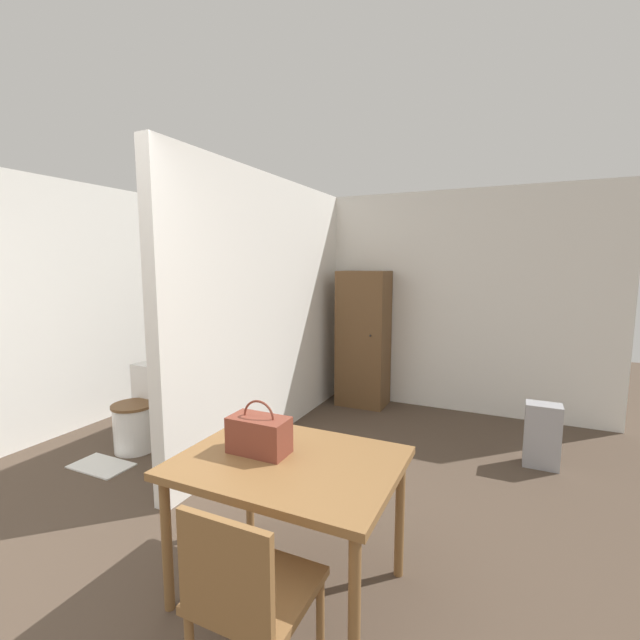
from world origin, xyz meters
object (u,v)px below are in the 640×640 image
object	(u,v)px
wooden_chair	(247,592)
space_heater	(542,435)
handbag	(259,434)
wooden_cabinet	(363,339)
toilet	(140,413)
dining_table	(289,474)

from	to	relation	value
wooden_chair	space_heater	world-z (taller)	wooden_chair
handbag	wooden_cabinet	distance (m)	3.03
toilet	space_heater	world-z (taller)	toilet
dining_table	toilet	xyz separation A→B (m)	(-2.10, 0.97, -0.32)
wooden_chair	wooden_cabinet	bearing A→B (deg)	102.21
wooden_chair	space_heater	xyz separation A→B (m)	(1.12, 2.64, -0.18)
handbag	wooden_cabinet	bearing A→B (deg)	98.99
toilet	wooden_chair	bearing A→B (deg)	-34.23
wooden_chair	space_heater	size ratio (longest dim) A/B	1.53
wooden_cabinet	toilet	bearing A→B (deg)	-125.57
toilet	handbag	world-z (taller)	handbag
wooden_chair	wooden_cabinet	xyz separation A→B (m)	(-0.77, 3.54, 0.35)
space_heater	toilet	bearing A→B (deg)	-161.30
toilet	wooden_cabinet	distance (m)	2.54
wooden_chair	toilet	size ratio (longest dim) A/B	1.11
dining_table	handbag	world-z (taller)	handbag
wooden_chair	wooden_cabinet	world-z (taller)	wooden_cabinet
wooden_chair	handbag	world-z (taller)	handbag
dining_table	wooden_chair	xyz separation A→B (m)	(0.12, -0.55, -0.19)
dining_table	handbag	xyz separation A→B (m)	(-0.17, 0.00, 0.18)
toilet	dining_table	bearing A→B (deg)	-24.68
space_heater	handbag	bearing A→B (deg)	-124.06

